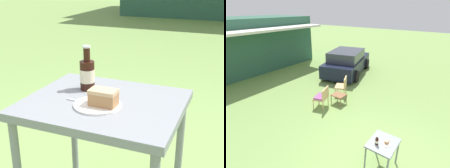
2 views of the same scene
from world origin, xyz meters
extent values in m
cube|color=gray|center=(0.00, 0.00, 0.73)|extent=(0.74, 0.62, 0.04)
cylinder|color=gray|center=(-0.33, 0.27, 0.36)|extent=(0.04, 0.04, 0.71)
cylinder|color=gray|center=(0.33, 0.27, 0.36)|extent=(0.04, 0.04, 0.71)
cylinder|color=white|center=(0.00, -0.07, 0.76)|extent=(0.22, 0.22, 0.01)
cube|color=#AD7A4C|center=(0.03, -0.07, 0.79)|extent=(0.12, 0.08, 0.06)
cube|color=tan|center=(0.03, -0.07, 0.83)|extent=(0.12, 0.08, 0.02)
cylinder|color=black|center=(-0.14, 0.10, 0.83)|extent=(0.08, 0.08, 0.15)
cylinder|color=black|center=(-0.14, 0.10, 0.94)|extent=(0.03, 0.03, 0.07)
cylinder|color=silver|center=(-0.14, 0.10, 0.98)|extent=(0.04, 0.04, 0.01)
cylinder|color=beige|center=(-0.14, 0.10, 0.83)|extent=(0.08, 0.08, 0.07)
cube|color=silver|center=(-0.07, -0.07, 0.76)|extent=(0.20, 0.02, 0.01)
cylinder|color=silver|center=(0.02, 0.00, 0.76)|extent=(0.03, 0.03, 0.01)
camera|label=1|loc=(0.57, -1.25, 1.33)|focal=50.00mm
camera|label=2|loc=(-3.18, -1.04, 3.62)|focal=28.00mm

